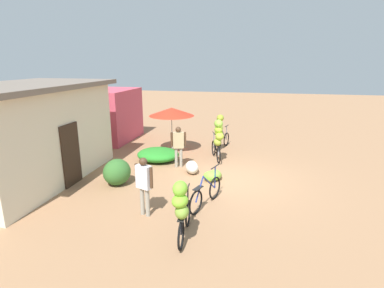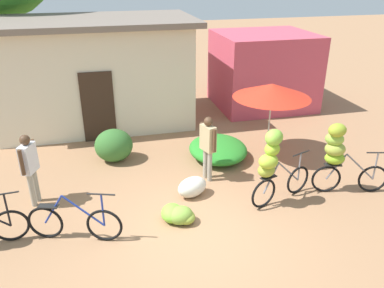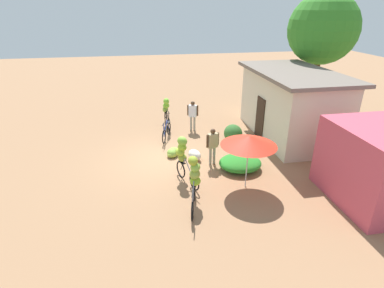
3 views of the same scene
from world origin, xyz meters
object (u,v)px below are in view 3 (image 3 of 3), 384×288
(bicycle_center_loaded, at_px, (183,155))
(person_bystander, at_px, (213,143))
(shop_pink, at_px, (381,166))
(bicycle_near_pile, at_px, (167,132))
(produce_sack, at_px, (195,155))
(building_low, at_px, (291,104))
(person_vendor, at_px, (193,113))
(market_umbrella, at_px, (249,141))
(bicycle_leftmost, at_px, (166,110))
(banana_pile_on_ground, at_px, (173,153))
(bicycle_by_shop, at_px, (194,178))
(tree_behind_building, at_px, (323,29))

(bicycle_center_loaded, relative_size, person_bystander, 1.10)
(shop_pink, height_order, bicycle_near_pile, shop_pink)
(shop_pink, relative_size, produce_sack, 4.57)
(building_low, distance_m, person_vendor, 4.82)
(market_umbrella, height_order, bicycle_leftmost, market_umbrella)
(bicycle_leftmost, relative_size, banana_pile_on_ground, 2.08)
(building_low, distance_m, banana_pile_on_ground, 6.23)
(bicycle_near_pile, distance_m, produce_sack, 2.61)
(banana_pile_on_ground, distance_m, person_vendor, 3.19)
(person_bystander, bearing_deg, person_vendor, -178.35)
(shop_pink, height_order, market_umbrella, shop_pink)
(bicycle_leftmost, bearing_deg, person_vendor, 50.81)
(market_umbrella, distance_m, bicycle_near_pile, 5.54)
(produce_sack, bearing_deg, bicycle_by_shop, -10.94)
(bicycle_by_shop, relative_size, banana_pile_on_ground, 2.14)
(tree_behind_building, relative_size, bicycle_near_pile, 3.95)
(shop_pink, bearing_deg, bicycle_leftmost, -143.38)
(building_low, xyz_separation_m, tree_behind_building, (-2.79, 2.81, 3.17))
(building_low, height_order, bicycle_by_shop, building_low)
(person_vendor, bearing_deg, banana_pile_on_ground, -26.29)
(bicycle_leftmost, height_order, person_vendor, person_vendor)
(bicycle_near_pile, distance_m, person_vendor, 1.78)
(building_low, distance_m, bicycle_by_shop, 7.52)
(market_umbrella, bearing_deg, produce_sack, -149.29)
(shop_pink, bearing_deg, banana_pile_on_ground, -125.38)
(building_low, height_order, produce_sack, building_low)
(market_umbrella, relative_size, bicycle_by_shop, 1.19)
(shop_pink, distance_m, bicycle_near_pile, 8.97)
(bicycle_near_pile, distance_m, person_bystander, 3.39)
(bicycle_center_loaded, bearing_deg, bicycle_near_pile, -176.88)
(tree_behind_building, xyz_separation_m, bicycle_by_shop, (7.69, -8.47, -3.83))
(building_low, height_order, person_vendor, building_low)
(bicycle_leftmost, relative_size, person_bystander, 1.03)
(shop_pink, bearing_deg, tree_behind_building, 163.55)
(bicycle_leftmost, bearing_deg, bicycle_center_loaded, 0.11)
(bicycle_leftmost, relative_size, bicycle_by_shop, 0.97)
(bicycle_by_shop, distance_m, produce_sack, 3.23)
(market_umbrella, height_order, produce_sack, market_umbrella)
(market_umbrella, bearing_deg, person_vendor, -171.02)
(bicycle_near_pile, bearing_deg, bicycle_leftmost, 173.80)
(shop_pink, xyz_separation_m, banana_pile_on_ground, (-4.41, -6.21, -1.11))
(market_umbrella, xyz_separation_m, banana_pile_on_ground, (-2.90, -2.26, -1.64))
(banana_pile_on_ground, height_order, produce_sack, produce_sack)
(person_bystander, bearing_deg, bicycle_by_shop, -25.59)
(building_low, bearing_deg, market_umbrella, -40.99)
(market_umbrella, xyz_separation_m, person_bystander, (-1.86, -0.79, -0.85))
(shop_pink, bearing_deg, market_umbrella, -110.96)
(tree_behind_building, bearing_deg, market_umbrella, -42.74)
(market_umbrella, bearing_deg, bicycle_leftmost, -162.21)
(bicycle_near_pile, bearing_deg, market_umbrella, 26.00)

